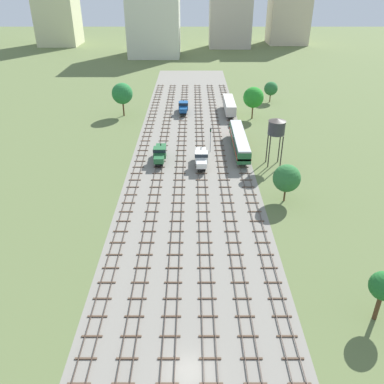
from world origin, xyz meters
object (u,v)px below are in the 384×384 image
(diesel_railcar_right_mid, at_px, (241,141))
(shunter_loco_centre_left_far, at_px, (185,106))
(shunter_loco_left_near, at_px, (162,153))
(water_tower, at_px, (278,127))
(shunter_loco_centre_nearest, at_px, (203,157))
(signal_post_nearest, at_px, (212,137))
(freight_boxcar_right_midfar, at_px, (231,105))

(diesel_railcar_right_mid, relative_size, shunter_loco_centre_left_far, 2.42)
(shunter_loco_left_near, xyz_separation_m, water_tower, (24.42, -1.61, 6.40))
(water_tower, bearing_deg, shunter_loco_left_near, 176.24)
(shunter_loco_left_near, height_order, diesel_railcar_right_mid, diesel_railcar_right_mid)
(shunter_loco_centre_nearest, height_order, water_tower, water_tower)
(signal_post_nearest, bearing_deg, freight_boxcar_right_midfar, 76.87)
(shunter_loco_centre_nearest, bearing_deg, signal_post_nearest, 73.67)
(diesel_railcar_right_mid, bearing_deg, shunter_loco_left_near, -162.15)
(freight_boxcar_right_midfar, xyz_separation_m, signal_post_nearest, (-6.70, -28.71, 1.23))
(water_tower, xyz_separation_m, signal_post_nearest, (-13.27, 6.83, -4.72))
(shunter_loco_centre_nearest, bearing_deg, shunter_loco_left_near, 165.02)
(freight_boxcar_right_midfar, distance_m, signal_post_nearest, 29.51)
(shunter_loco_centre_nearest, relative_size, diesel_railcar_right_mid, 0.41)
(shunter_loco_left_near, height_order, signal_post_nearest, signal_post_nearest)
(signal_post_nearest, bearing_deg, shunter_loco_centre_nearest, -106.33)
(shunter_loco_left_near, relative_size, shunter_loco_centre_left_far, 1.00)
(freight_boxcar_right_midfar, height_order, signal_post_nearest, signal_post_nearest)
(shunter_loco_left_near, height_order, shunter_loco_centre_left_far, same)
(signal_post_nearest, bearing_deg, diesel_railcar_right_mid, 4.45)
(water_tower, bearing_deg, shunter_loco_centre_left_far, 119.16)
(signal_post_nearest, bearing_deg, water_tower, -27.22)
(shunter_loco_centre_nearest, distance_m, diesel_railcar_right_mid, 12.08)
(diesel_railcar_right_mid, xyz_separation_m, shunter_loco_centre_left_far, (-13.38, 28.43, -0.59))
(diesel_railcar_right_mid, xyz_separation_m, freight_boxcar_right_midfar, (0.01, 28.19, -0.15))
(freight_boxcar_right_midfar, relative_size, shunter_loco_centre_left_far, 1.65)
(shunter_loco_left_near, bearing_deg, shunter_loco_centre_left_far, 82.56)
(shunter_loco_left_near, distance_m, diesel_railcar_right_mid, 18.75)
(shunter_loco_centre_nearest, xyz_separation_m, signal_post_nearest, (2.23, 7.61, 1.67))
(freight_boxcar_right_midfar, xyz_separation_m, water_tower, (6.57, -35.54, 5.96))
(shunter_loco_left_near, bearing_deg, diesel_railcar_right_mid, 17.85)
(freight_boxcar_right_midfar, bearing_deg, shunter_loco_centre_left_far, 178.96)
(water_tower, bearing_deg, diesel_railcar_right_mid, 131.84)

